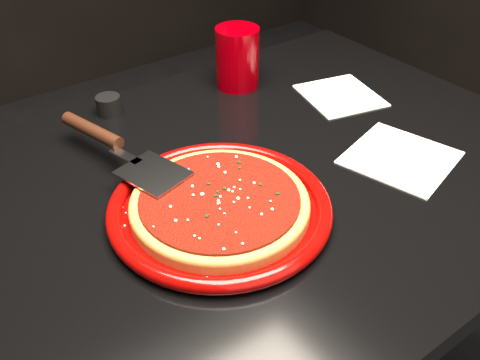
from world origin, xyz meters
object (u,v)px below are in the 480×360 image
at_px(table, 232,328).
at_px(cup, 237,58).
at_px(ramekin, 109,105).
at_px(plate, 220,208).
at_px(pizza_server, 121,147).

xyz_separation_m(table, cup, (0.22, 0.28, 0.44)).
xyz_separation_m(table, ramekin, (-0.06, 0.33, 0.39)).
bearing_deg(plate, cup, 50.25).
height_order(plate, ramekin, ramekin).
bearing_deg(plate, table, 43.02).
xyz_separation_m(cup, ramekin, (-0.28, 0.05, -0.05)).
bearing_deg(table, pizza_server, 130.92).
xyz_separation_m(table, pizza_server, (-0.12, 0.14, 0.42)).
height_order(table, cup, cup).
relative_size(pizza_server, cup, 2.70).
bearing_deg(ramekin, pizza_server, -108.52).
height_order(table, pizza_server, pizza_server).
distance_m(plate, ramekin, 0.38).
relative_size(table, cup, 9.43).
height_order(table, ramekin, ramekin).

